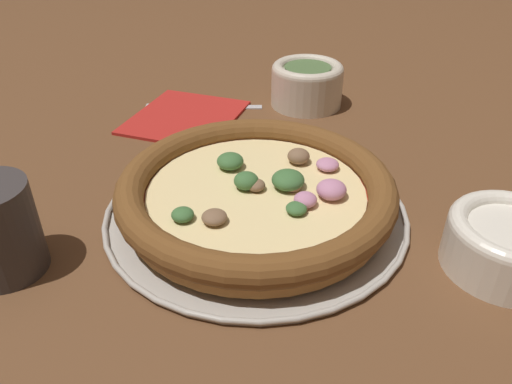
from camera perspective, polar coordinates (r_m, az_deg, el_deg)
name	(u,v)px	position (r m, az deg, el deg)	size (l,w,h in m)	color
ground_plane	(256,214)	(0.50, 0.00, -2.51)	(3.00, 3.00, 0.00)	brown
pizza_tray	(256,210)	(0.50, 0.00, -2.12)	(0.30, 0.30, 0.01)	#B7B2A8
pizza	(257,191)	(0.48, 0.07, 0.09)	(0.27, 0.27, 0.04)	#A86B33
bowl_near	(509,242)	(0.47, 26.94, -5.15)	(0.10, 0.10, 0.05)	silver
bowl_far	(307,83)	(0.73, 5.84, 12.32)	(0.10, 0.10, 0.06)	beige
napkin	(185,116)	(0.70, -8.09, 8.62)	(0.16, 0.14, 0.01)	#B2231E
fork	(196,107)	(0.73, -6.89, 9.67)	(0.08, 0.16, 0.00)	#B7B7BC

